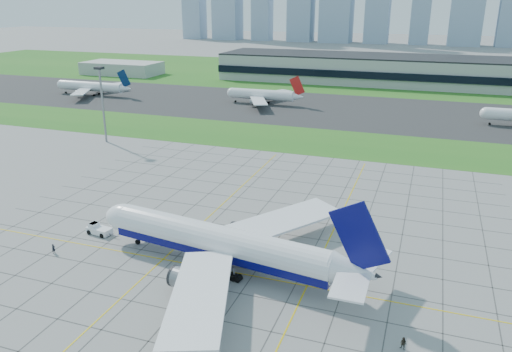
# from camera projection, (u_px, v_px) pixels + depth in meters

# --- Properties ---
(ground) EXTENTS (1400.00, 1400.00, 0.00)m
(ground) POSITION_uv_depth(u_px,v_px,m) (216.00, 263.00, 93.03)
(ground) COLOR gray
(ground) RESTS_ON ground
(grass_median) EXTENTS (700.00, 35.00, 0.04)m
(grass_median) POSITION_uv_depth(u_px,v_px,m) (321.00, 141.00, 173.03)
(grass_median) COLOR #23671D
(grass_median) RESTS_ON ground
(asphalt_taxiway) EXTENTS (700.00, 75.00, 0.04)m
(asphalt_taxiway) POSITION_uv_depth(u_px,v_px,m) (348.00, 110.00, 221.92)
(asphalt_taxiway) COLOR #383838
(asphalt_taxiway) RESTS_ON ground
(grass_far) EXTENTS (700.00, 145.00, 0.04)m
(grass_far) POSITION_uv_depth(u_px,v_px,m) (377.00, 77.00, 319.71)
(grass_far) COLOR #23671D
(grass_far) RESTS_ON ground
(apron_markings) EXTENTS (120.00, 130.00, 0.03)m
(apron_markings) POSITION_uv_depth(u_px,v_px,m) (239.00, 238.00, 102.75)
(apron_markings) COLOR #474744
(apron_markings) RESTS_ON ground
(terminal) EXTENTS (260.00, 43.00, 15.80)m
(terminal) POSITION_uv_depth(u_px,v_px,m) (444.00, 72.00, 282.18)
(terminal) COLOR #B7B7B2
(terminal) RESTS_ON ground
(service_block) EXTENTS (50.00, 25.00, 8.00)m
(service_block) POSITION_uv_depth(u_px,v_px,m) (122.00, 68.00, 328.66)
(service_block) COLOR #B7B7B2
(service_block) RESTS_ON ground
(light_mast) EXTENTS (2.50, 2.50, 25.60)m
(light_mast) POSITION_uv_depth(u_px,v_px,m) (102.00, 95.00, 167.42)
(light_mast) COLOR gray
(light_mast) RESTS_ON ground
(airliner) EXTENTS (56.64, 57.03, 17.88)m
(airliner) POSITION_uv_depth(u_px,v_px,m) (221.00, 243.00, 90.09)
(airliner) COLOR white
(airliner) RESTS_ON ground
(pushback_tug) EXTENTS (7.94, 3.36, 2.18)m
(pushback_tug) POSITION_uv_depth(u_px,v_px,m) (98.00, 229.00, 104.52)
(pushback_tug) COLOR white
(pushback_tug) RESTS_ON ground
(crew_near) EXTENTS (0.61, 0.79, 1.93)m
(crew_near) POSITION_uv_depth(u_px,v_px,m) (54.00, 249.00, 96.39)
(crew_near) COLOR black
(crew_near) RESTS_ON ground
(crew_far) EXTENTS (1.16, 1.05, 1.93)m
(crew_far) POSITION_uv_depth(u_px,v_px,m) (403.00, 344.00, 69.75)
(crew_far) COLOR black
(crew_far) RESTS_ON ground
(distant_jet_0) EXTENTS (42.22, 42.66, 14.08)m
(distant_jet_0) POSITION_uv_depth(u_px,v_px,m) (92.00, 86.00, 255.83)
(distant_jet_0) COLOR white
(distant_jet_0) RESTS_ON ground
(distant_jet_1) EXTENTS (35.76, 42.66, 14.08)m
(distant_jet_1) POSITION_uv_depth(u_px,v_px,m) (263.00, 95.00, 233.68)
(distant_jet_1) COLOR white
(distant_jet_1) RESTS_ON ground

